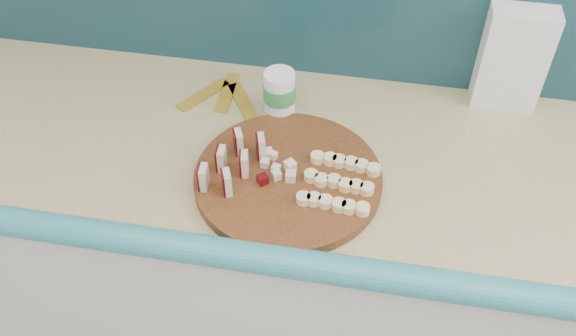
# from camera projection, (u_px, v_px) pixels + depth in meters

# --- Properties ---
(kitchen_counter) EXTENTS (2.20, 0.63, 0.91)m
(kitchen_counter) POSITION_uv_depth(u_px,v_px,m) (366.00, 281.00, 1.69)
(kitchen_counter) COLOR white
(kitchen_counter) RESTS_ON ground
(cutting_board) EXTENTS (0.42, 0.42, 0.02)m
(cutting_board) POSITION_uv_depth(u_px,v_px,m) (288.00, 179.00, 1.32)
(cutting_board) COLOR #491F0F
(cutting_board) RESTS_ON kitchen_counter
(apple_wedges) EXTENTS (0.11, 0.15, 0.05)m
(apple_wedges) POSITION_uv_depth(u_px,v_px,m) (233.00, 161.00, 1.30)
(apple_wedges) COLOR beige
(apple_wedges) RESTS_ON cutting_board
(apple_chunks) EXTENTS (0.05, 0.06, 0.02)m
(apple_chunks) POSITION_uv_depth(u_px,v_px,m) (277.00, 169.00, 1.30)
(apple_chunks) COLOR beige
(apple_chunks) RESTS_ON cutting_board
(banana_slices) EXTENTS (0.16, 0.16, 0.02)m
(banana_slices) POSITION_uv_depth(u_px,v_px,m) (339.00, 183.00, 1.28)
(banana_slices) COLOR #FFDF9B
(banana_slices) RESTS_ON cutting_board
(flour_bag) EXTENTS (0.15, 0.11, 0.25)m
(flour_bag) POSITION_uv_depth(u_px,v_px,m) (512.00, 54.00, 1.43)
(flour_bag) COLOR white
(flour_bag) RESTS_ON kitchen_counter
(canister) EXTENTS (0.07, 0.07, 0.12)m
(canister) POSITION_uv_depth(u_px,v_px,m) (280.00, 94.00, 1.43)
(canister) COLOR white
(canister) RESTS_ON kitchen_counter
(banana_peel) EXTENTS (0.20, 0.17, 0.01)m
(banana_peel) POSITION_uv_depth(u_px,v_px,m) (224.00, 96.00, 1.52)
(banana_peel) COLOR gold
(banana_peel) RESTS_ON kitchen_counter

